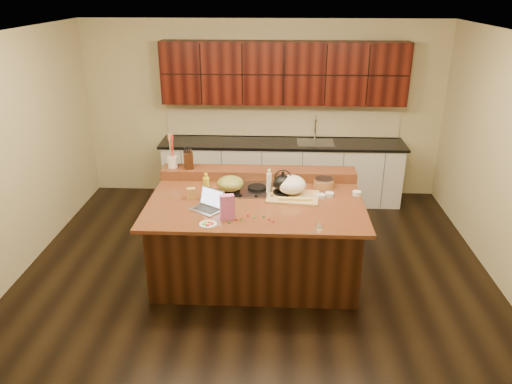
{
  "coord_description": "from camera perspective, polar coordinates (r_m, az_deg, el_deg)",
  "views": [
    {
      "loc": [
        0.24,
        -5.1,
        3.16
      ],
      "look_at": [
        0.0,
        0.05,
        1.0
      ],
      "focal_mm": 35.0,
      "sensor_mm": 36.0,
      "label": 1
    }
  ],
  "objects": [
    {
      "name": "gumdrop_2",
      "position": [
        5.12,
        1.45,
        -3.13
      ],
      "size": [
        0.02,
        0.02,
        0.02
      ],
      "primitive_type": "ellipsoid",
      "color": "red",
      "rests_on": "island"
    },
    {
      "name": "utensil_crock",
      "position": [
        6.29,
        -9.51,
        3.39
      ],
      "size": [
        0.13,
        0.13,
        0.14
      ],
      "primitive_type": "cylinder",
      "rotation": [
        0.0,
        0.0,
        -0.1
      ],
      "color": "white",
      "rests_on": "back_ledge"
    },
    {
      "name": "laptop",
      "position": [
        5.37,
        -5.44,
        -1.38
      ],
      "size": [
        0.4,
        0.38,
        0.22
      ],
      "rotation": [
        0.0,
        0.0,
        -0.6
      ],
      "color": "#B7B7BC",
      "rests_on": "island"
    },
    {
      "name": "package_box",
      "position": [
        5.64,
        -7.42,
        -0.18
      ],
      "size": [
        0.1,
        0.08,
        0.13
      ],
      "primitive_type": "cube",
      "rotation": [
        0.0,
        0.0,
        0.22
      ],
      "color": "#BC9342",
      "rests_on": "island"
    },
    {
      "name": "gumdrop_5",
      "position": [
        5.05,
        -3.06,
        -3.55
      ],
      "size": [
        0.02,
        0.02,
        0.02
      ],
      "primitive_type": "ellipsoid",
      "color": "#198C26",
      "rests_on": "island"
    },
    {
      "name": "gumdrop_9",
      "position": [
        5.16,
        -0.24,
        -2.89
      ],
      "size": [
        0.02,
        0.02,
        0.02
      ],
      "primitive_type": "ellipsoid",
      "color": "#198C26",
      "rests_on": "island"
    },
    {
      "name": "green_bowl",
      "position": [
        5.71,
        -2.95,
        0.98
      ],
      "size": [
        0.39,
        0.39,
        0.17
      ],
      "primitive_type": "ellipsoid",
      "rotation": [
        0.0,
        0.0,
        0.31
      ],
      "color": "olive",
      "rests_on": "cooktop"
    },
    {
      "name": "gumdrop_0",
      "position": [
        5.14,
        -1.74,
        -3.0
      ],
      "size": [
        0.02,
        0.02,
        0.02
      ],
      "primitive_type": "ellipsoid",
      "color": "red",
      "rests_on": "island"
    },
    {
      "name": "oil_bottle",
      "position": [
        5.55,
        -5.68,
        0.32
      ],
      "size": [
        0.08,
        0.08,
        0.27
      ],
      "primitive_type": "cylinder",
      "rotation": [
        0.0,
        0.0,
        0.11
      ],
      "color": "yellow",
      "rests_on": "island"
    },
    {
      "name": "gumdrop_7",
      "position": [
        5.11,
        -1.72,
        -3.18
      ],
      "size": [
        0.02,
        0.02,
        0.02
      ],
      "primitive_type": "ellipsoid",
      "color": "#198C26",
      "rests_on": "island"
    },
    {
      "name": "vinegar_bottle",
      "position": [
        5.71,
        1.5,
        0.95
      ],
      "size": [
        0.08,
        0.08,
        0.25
      ],
      "primitive_type": "cylinder",
      "rotation": [
        0.0,
        0.0,
        -0.23
      ],
      "color": "silver",
      "rests_on": "island"
    },
    {
      "name": "gumdrop_1",
      "position": [
        5.14,
        -2.26,
        -3.05
      ],
      "size": [
        0.02,
        0.02,
        0.02
      ],
      "primitive_type": "ellipsoid",
      "color": "#198C26",
      "rests_on": "island"
    },
    {
      "name": "pink_bag",
      "position": [
        5.1,
        -3.31,
        -1.75
      ],
      "size": [
        0.16,
        0.11,
        0.27
      ],
      "primitive_type": "cube",
      "rotation": [
        0.0,
        0.0,
        0.3
      ],
      "color": "#CE61AB",
      "rests_on": "island"
    },
    {
      "name": "gumdrop_8",
      "position": [
        5.12,
        -2.19,
        -3.15
      ],
      "size": [
        0.02,
        0.02,
        0.02
      ],
      "primitive_type": "ellipsoid",
      "color": "red",
      "rests_on": "island"
    },
    {
      "name": "island",
      "position": [
        5.78,
        -0.02,
        -5.1
      ],
      "size": [
        2.4,
        1.6,
        0.92
      ],
      "color": "black",
      "rests_on": "ground"
    },
    {
      "name": "ramekin_a",
      "position": [
        5.68,
        7.42,
        -0.49
      ],
      "size": [
        0.11,
        0.11,
        0.04
      ],
      "primitive_type": "cylinder",
      "rotation": [
        0.0,
        0.0,
        -0.12
      ],
      "color": "white",
      "rests_on": "island"
    },
    {
      "name": "cooktop",
      "position": [
        5.85,
        0.12,
        0.36
      ],
      "size": [
        0.92,
        0.52,
        0.05
      ],
      "color": "gray",
      "rests_on": "island"
    },
    {
      "name": "back_counter",
      "position": [
        7.65,
        3.04,
        6.15
      ],
      "size": [
        3.7,
        0.66,
        2.4
      ],
      "color": "silver",
      "rests_on": "ground"
    },
    {
      "name": "kitchen_timer",
      "position": [
        4.99,
        7.24,
        -3.68
      ],
      "size": [
        0.08,
        0.08,
        0.07
      ],
      "primitive_type": "cone",
      "rotation": [
        0.0,
        0.0,
        -0.05
      ],
      "color": "silver",
      "rests_on": "island"
    },
    {
      "name": "ramekin_c",
      "position": [
        5.73,
        8.39,
        -0.29
      ],
      "size": [
        0.1,
        0.1,
        0.04
      ],
      "primitive_type": "cylinder",
      "rotation": [
        0.0,
        0.0,
        -0.03
      ],
      "color": "white",
      "rests_on": "island"
    },
    {
      "name": "ramekin_b",
      "position": [
        5.83,
        11.45,
        -0.14
      ],
      "size": [
        0.11,
        0.11,
        0.04
      ],
      "primitive_type": "cylinder",
      "rotation": [
        0.0,
        0.0,
        -0.09
      ],
      "color": "white",
      "rests_on": "island"
    },
    {
      "name": "gumdrop_4",
      "position": [
        5.08,
        2.04,
        -3.37
      ],
      "size": [
        0.02,
        0.02,
        0.02
      ],
      "primitive_type": "ellipsoid",
      "color": "red",
      "rests_on": "island"
    },
    {
      "name": "candy_plate",
      "position": [
        5.05,
        -5.51,
        -3.69
      ],
      "size": [
        0.24,
        0.24,
        0.01
      ],
      "primitive_type": "cylinder",
      "rotation": [
        0.0,
        0.0,
        0.41
      ],
      "color": "white",
      "rests_on": "island"
    },
    {
      "name": "back_ledge",
      "position": [
        6.2,
        0.28,
        2.15
      ],
      "size": [
        2.4,
        0.3,
        0.12
      ],
      "primitive_type": "cube",
      "color": "black",
      "rests_on": "island"
    },
    {
      "name": "kettle",
      "position": [
        5.68,
        3.08,
        1.0
      ],
      "size": [
        0.22,
        0.22,
        0.2
      ],
      "primitive_type": "ellipsoid",
      "rotation": [
        0.0,
        0.0,
        -0.01
      ],
      "color": "black",
      "rests_on": "cooktop"
    },
    {
      "name": "knife_block",
      "position": [
        6.24,
        -7.74,
        3.68
      ],
      "size": [
        0.15,
        0.19,
        0.21
      ],
      "primitive_type": "cube",
      "rotation": [
        0.0,
        0.0,
        0.27
      ],
      "color": "black",
      "rests_on": "back_ledge"
    },
    {
      "name": "room",
      "position": [
        5.42,
        -0.03,
        3.21
      ],
      "size": [
        5.52,
        5.02,
        2.72
      ],
      "color": "black",
      "rests_on": "ground"
    },
    {
      "name": "gumdrop_3",
      "position": [
        5.17,
        0.88,
        -2.83
      ],
      "size": [
        0.02,
        0.02,
        0.02
      ],
      "primitive_type": "ellipsoid",
      "color": "#198C26",
      "rests_on": "island"
    },
    {
      "name": "wooden_tray",
      "position": [
        5.67,
        4.1,
        0.54
      ],
      "size": [
        0.62,
        0.49,
        0.23
      ],
      "rotation": [
        0.0,
        0.0,
        -0.12
      ],
      "color": "tan",
      "rests_on": "island"
    },
    {
      "name": "strainer_bowl",
      "position": [
        5.98,
        7.76,
        0.96
      ],
      "size": [
        0.3,
        0.3,
        0.09
      ],
      "primitive_type": "cylinder",
      "rotation": [
        0.0,
        0.0,
        -0.27
      ],
      "color": "#996B3F",
      "rests_on": "island"
    },
    {
      "name": "gumdrop_6",
      "position": [
        5.2,
        -0.9,
        -2.71
      ],
      "size": [
        0.02,
        0.02,
        0.02
      ],
      "primitive_type": "ellipsoid",
      "color": "red",
      "rests_on": "island"
    }
  ]
}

